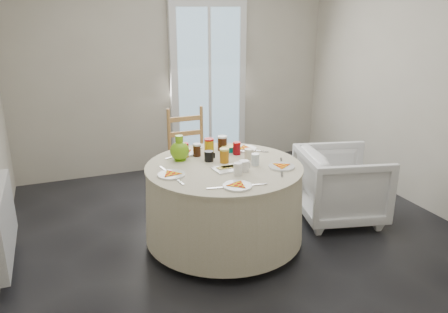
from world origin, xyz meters
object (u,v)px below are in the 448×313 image
object	(u,v)px
table	(224,203)
green_pitcher	(179,144)
radiator	(5,222)
armchair	(341,182)
wooden_chair	(191,156)

from	to	relation	value
table	green_pitcher	distance (m)	0.64
radiator	armchair	xyz separation A→B (m)	(2.97, -0.28, 0.01)
table	armchair	bearing A→B (deg)	0.36
wooden_chair	green_pitcher	bearing A→B (deg)	-113.78
radiator	green_pitcher	xyz separation A→B (m)	(1.44, -0.01, 0.49)
armchair	wooden_chair	bearing A→B (deg)	61.90
table	wooden_chair	world-z (taller)	wooden_chair
wooden_chair	armchair	xyz separation A→B (m)	(1.19, -1.06, -0.08)
wooden_chair	green_pitcher	xyz separation A→B (m)	(-0.34, -0.80, 0.40)
radiator	table	size ratio (longest dim) A/B	0.73
table	green_pitcher	world-z (taller)	green_pitcher
armchair	green_pitcher	distance (m)	1.62
radiator	wooden_chair	distance (m)	1.95
radiator	armchair	bearing A→B (deg)	-5.32
armchair	green_pitcher	xyz separation A→B (m)	(-1.53, 0.26, 0.48)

